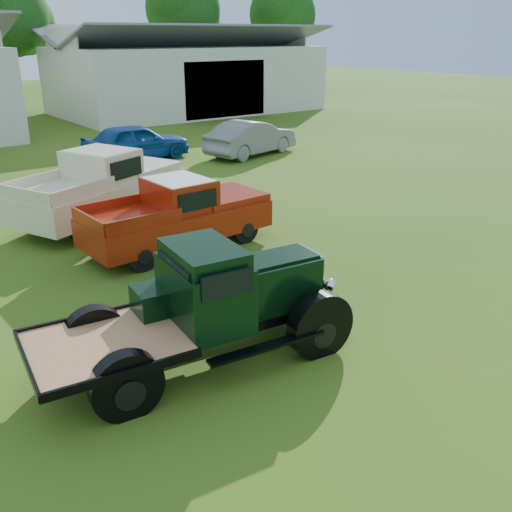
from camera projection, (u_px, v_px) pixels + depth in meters
ground at (289, 337)px, 9.65m from camera, size 120.00×120.00×0.00m
shed_right at (187, 70)px, 36.63m from camera, size 16.80×9.20×5.20m
tree_c at (10, 38)px, 35.37m from camera, size 5.40×5.40×9.00m
tree_d at (184, 30)px, 43.20m from camera, size 6.00×6.00×10.00m
tree_e at (282, 34)px, 46.28m from camera, size 5.70×5.70×9.50m
vintage_flatbed at (200, 306)px, 8.61m from camera, size 5.00×2.44×1.90m
red_pickup at (177, 214)px, 13.37m from camera, size 4.70×1.99×1.69m
white_pickup at (101, 187)px, 15.29m from camera, size 5.52×3.84×1.89m
misc_car_blue at (136, 142)px, 22.86m from camera, size 4.28×1.73×1.46m
misc_car_grey at (251, 138)px, 23.81m from camera, size 4.57×2.47×1.43m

